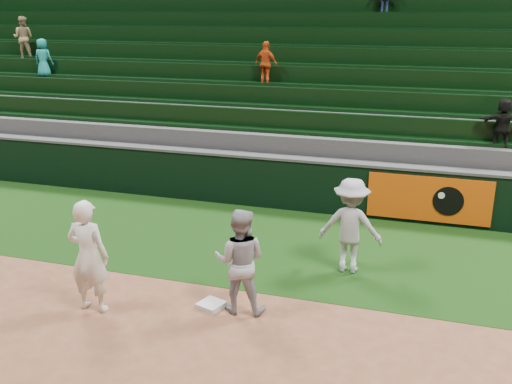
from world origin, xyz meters
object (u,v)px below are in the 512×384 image
first_baseman (88,256)px  baserunner (240,261)px  first_base (211,305)px  base_coach (351,226)px

first_baseman → baserunner: first_baseman is taller
baserunner → first_base: bearing=0.6°
first_base → base_coach: (1.88, 1.98, 0.83)m
first_baseman → base_coach: bearing=-146.7°
base_coach → baserunner: bearing=54.3°
first_base → first_baseman: (-1.76, -0.59, 0.87)m
first_base → baserunner: baserunner is taller
first_base → baserunner: 0.93m
first_base → base_coach: base_coach is taller
first_baseman → baserunner: 2.33m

